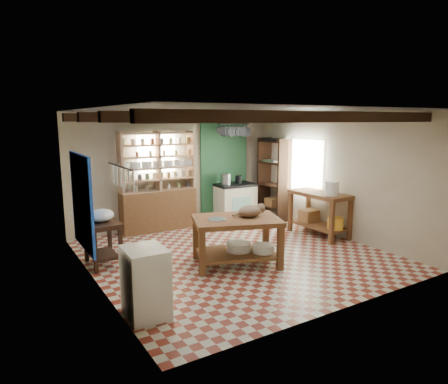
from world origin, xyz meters
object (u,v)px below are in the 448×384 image
white_cabinet (145,282)px  cat (250,211)px  prep_table (103,243)px  right_counter (319,214)px  work_table (236,241)px  stove (235,202)px

white_cabinet → cat: (2.22, 0.90, 0.47)m
prep_table → right_counter: (4.38, -0.65, 0.09)m
white_cabinet → prep_table: bearing=91.6°
work_table → white_cabinet: 2.18m
work_table → prep_table: (-1.95, 1.16, -0.03)m
stove → right_counter: right_counter is taller
cat → prep_table: bearing=161.7°
work_table → white_cabinet: white_cabinet is taller
prep_table → white_cabinet: 2.10m
prep_table → cat: (2.20, -1.20, 0.53)m
stove → cat: size_ratio=2.17×
cat → stove: bearing=72.4°
stove → white_cabinet: stove is taller
stove → prep_table: 3.83m
prep_table → cat: cat is taller
work_table → cat: bearing=11.3°
stove → right_counter: size_ratio=0.71×
white_cabinet → right_counter: size_ratio=0.68×
work_table → stove: bearing=77.8°
white_cabinet → right_counter: (4.40, 1.45, 0.03)m
prep_table → white_cabinet: size_ratio=0.86×
prep_table → stove: bearing=21.0°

